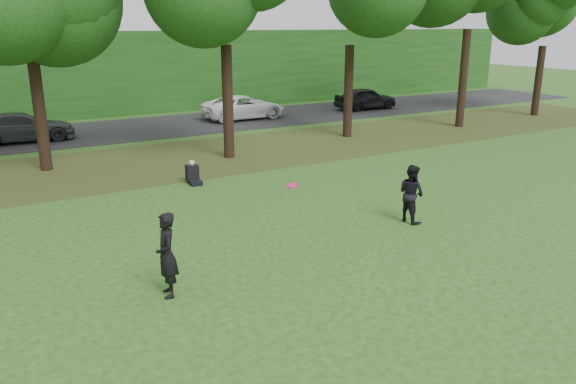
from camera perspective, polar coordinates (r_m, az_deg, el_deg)
The scene contains 9 objects.
ground at distance 11.85m, azimuth 1.27°, elevation -10.53°, with size 120.00×120.00×0.00m, color #1E4515.
leaf_litter at distance 23.29m, azimuth -15.68°, elevation 2.64°, with size 60.00×7.00×0.01m, color #433A18.
street at distance 30.95m, azimuth -19.58°, elevation 5.69°, with size 70.00×7.00×0.02m, color black.
far_hedge at distance 36.51m, azimuth -21.85°, elevation 10.97°, with size 70.00×3.00×5.00m, color #154313.
player_left at distance 11.77m, azimuth -12.22°, elevation -6.28°, with size 0.66×0.43×1.80m, color black.
player_right at distance 16.21m, azimuth 12.41°, elevation -0.15°, with size 0.81×0.63×1.66m, color black.
parked_cars at distance 30.55m, azimuth -18.74°, elevation 6.96°, with size 41.43×2.92×1.42m.
frisbee at distance 13.06m, azimuth 0.41°, elevation 0.67°, with size 0.29×0.29×0.07m.
seated_person at distance 20.11m, azimuth -9.63°, elevation 1.75°, with size 0.45×0.75×0.83m.
Camera 1 is at (-5.53, -8.97, 5.43)m, focal length 35.00 mm.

